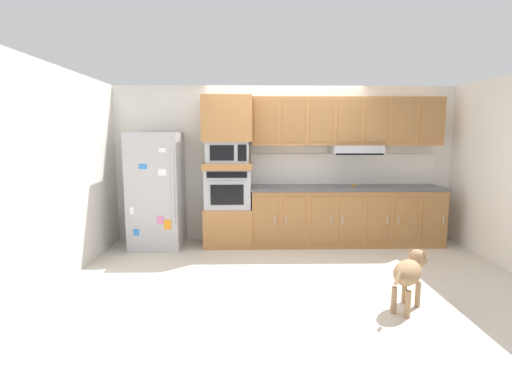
% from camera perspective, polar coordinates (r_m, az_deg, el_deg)
% --- Properties ---
extents(ground_plane, '(9.60, 9.60, 0.00)m').
position_cam_1_polar(ground_plane, '(5.16, 5.53, -11.95)').
color(ground_plane, beige).
extents(back_kitchen_wall, '(6.20, 0.12, 2.50)m').
position_cam_1_polar(back_kitchen_wall, '(5.98, 4.47, 3.05)').
color(back_kitchen_wall, silver).
rests_on(back_kitchen_wall, ground).
extents(side_panel_left, '(0.12, 7.10, 2.50)m').
position_cam_1_polar(side_panel_left, '(5.34, -25.71, 1.78)').
color(side_panel_left, silver).
rests_on(side_panel_left, ground).
extents(side_panel_right, '(0.12, 7.10, 2.50)m').
position_cam_1_polar(side_panel_right, '(5.91, 33.81, 1.73)').
color(side_panel_right, white).
rests_on(side_panel_right, ground).
extents(refrigerator, '(0.76, 0.73, 1.76)m').
position_cam_1_polar(refrigerator, '(5.75, -15.41, -1.10)').
color(refrigerator, '#ADADB2').
rests_on(refrigerator, ground).
extents(oven_base_cabinet, '(0.74, 0.62, 0.60)m').
position_cam_1_polar(oven_base_cabinet, '(5.76, -4.35, -6.71)').
color(oven_base_cabinet, '#A8703D').
rests_on(oven_base_cabinet, ground).
extents(built_in_oven, '(0.70, 0.62, 0.60)m').
position_cam_1_polar(built_in_oven, '(5.64, -4.42, -0.80)').
color(built_in_oven, '#A8AAAF').
rests_on(built_in_oven, oven_base_cabinet).
extents(appliance_mid_shelf, '(0.74, 0.62, 0.10)m').
position_cam_1_polar(appliance_mid_shelf, '(5.61, -4.45, 2.75)').
color(appliance_mid_shelf, '#A8703D').
rests_on(appliance_mid_shelf, built_in_oven).
extents(microwave, '(0.64, 0.54, 0.32)m').
position_cam_1_polar(microwave, '(5.59, -4.47, 4.89)').
color(microwave, '#A8AAAF').
rests_on(microwave, appliance_mid_shelf).
extents(appliance_upper_cabinet, '(0.74, 0.62, 0.68)m').
position_cam_1_polar(appliance_upper_cabinet, '(5.59, -4.53, 10.01)').
color(appliance_upper_cabinet, '#A8703D').
rests_on(appliance_upper_cabinet, microwave).
extents(lower_cabinet_run, '(2.96, 0.63, 0.88)m').
position_cam_1_polar(lower_cabinet_run, '(5.92, 13.92, -5.14)').
color(lower_cabinet_run, '#A8703D').
rests_on(lower_cabinet_run, ground).
extents(countertop_slab, '(3.00, 0.64, 0.04)m').
position_cam_1_polar(countertop_slab, '(5.84, 14.05, -0.73)').
color(countertop_slab, '#4C4C51').
rests_on(countertop_slab, lower_cabinet_run).
extents(backsplash_panel, '(3.00, 0.02, 0.50)m').
position_cam_1_polar(backsplash_panel, '(6.08, 13.43, 2.18)').
color(backsplash_panel, silver).
rests_on(backsplash_panel, countertop_slab).
extents(upper_cabinet_with_hood, '(2.96, 0.48, 0.88)m').
position_cam_1_polar(upper_cabinet_with_hood, '(5.90, 14.14, 9.12)').
color(upper_cabinet_with_hood, '#A8703D').
rests_on(upper_cabinet_with_hood, backsplash_panel).
extents(screwdriver, '(0.17, 0.17, 0.03)m').
position_cam_1_polar(screwdriver, '(5.91, 15.37, -0.34)').
color(screwdriver, yellow).
rests_on(screwdriver, countertop_slab).
extents(dog, '(0.56, 0.61, 0.57)m').
position_cam_1_polar(dog, '(3.99, 23.09, -12.68)').
color(dog, '#997551').
rests_on(dog, ground).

